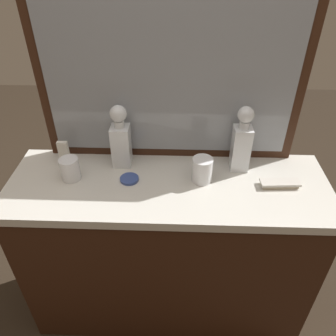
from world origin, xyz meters
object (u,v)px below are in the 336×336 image
at_px(crystal_tumbler_far_right, 70,170).
at_px(crystal_tumbler_far_left, 202,171).
at_px(silver_brush_front, 280,184).
at_px(napkin_holder, 64,154).
at_px(crystal_decanter_right, 241,145).
at_px(porcelain_dish, 129,179).
at_px(crystal_decanter_left, 121,142).

relative_size(crystal_tumbler_far_right, crystal_tumbler_far_left, 0.90).
distance_m(silver_brush_front, napkin_holder, 0.94).
distance_m(crystal_decanter_right, porcelain_dish, 0.49).
relative_size(crystal_decanter_right, porcelain_dish, 3.74).
relative_size(crystal_tumbler_far_right, napkin_holder, 0.88).
bearing_deg(crystal_tumbler_far_left, crystal_decanter_left, 162.95).
bearing_deg(crystal_decanter_right, crystal_tumbler_far_left, -150.36).
bearing_deg(crystal_tumbler_far_left, porcelain_dish, -177.72).
distance_m(crystal_decanter_right, silver_brush_front, 0.23).
bearing_deg(porcelain_dish, napkin_holder, 159.11).
distance_m(crystal_tumbler_far_left, napkin_holder, 0.62).
bearing_deg(crystal_decanter_left, napkin_holder, -179.27).
bearing_deg(crystal_tumbler_far_left, crystal_tumbler_far_right, -179.25).
xyz_separation_m(silver_brush_front, porcelain_dish, (-0.63, 0.02, -0.01)).
xyz_separation_m(crystal_decanter_left, crystal_decanter_right, (0.51, -0.01, 0.00)).
bearing_deg(crystal_tumbler_far_right, crystal_decanter_left, 29.42).
bearing_deg(porcelain_dish, silver_brush_front, -1.87).
height_order(crystal_tumbler_far_left, napkin_holder, napkin_holder).
distance_m(silver_brush_front, porcelain_dish, 0.63).
bearing_deg(porcelain_dish, crystal_decanter_left, 110.51).
bearing_deg(napkin_holder, crystal_decanter_right, -0.72).
relative_size(silver_brush_front, napkin_holder, 1.49).
relative_size(crystal_tumbler_far_left, napkin_holder, 0.98).
height_order(crystal_decanter_right, silver_brush_front, crystal_decanter_right).
relative_size(crystal_decanter_left, napkin_holder, 2.60).
xyz_separation_m(crystal_tumbler_far_left, porcelain_dish, (-0.30, -0.01, -0.04)).
bearing_deg(silver_brush_front, crystal_tumbler_far_left, 174.20).
bearing_deg(crystal_tumbler_far_left, napkin_holder, 170.32).
bearing_deg(crystal_decanter_left, silver_brush_front, -11.78).
bearing_deg(silver_brush_front, crystal_decanter_left, 168.22).
distance_m(crystal_decanter_left, porcelain_dish, 0.17).
bearing_deg(napkin_holder, porcelain_dish, -20.89).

